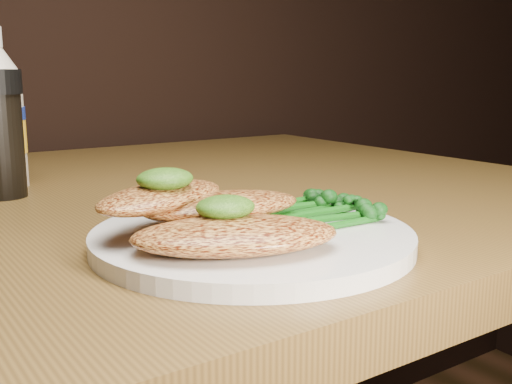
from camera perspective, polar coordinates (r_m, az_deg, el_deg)
plate at (r=0.47m, az=-0.35°, el=-4.25°), size 0.24×0.24×0.01m
chicken_front at (r=0.41m, az=-1.92°, el=-4.04°), size 0.16×0.12×0.02m
chicken_mid at (r=0.46m, az=-3.29°, el=-1.25°), size 0.13×0.08×0.02m
chicken_back at (r=0.46m, az=-8.78°, el=-0.44°), size 0.14×0.11×0.02m
pesto_front at (r=0.42m, az=-2.87°, el=-1.40°), size 0.04×0.04×0.02m
pesto_back at (r=0.45m, az=-8.48°, el=1.22°), size 0.04×0.04×0.02m
broccolini_bundle at (r=0.49m, az=4.49°, el=-1.61°), size 0.13×0.11×0.02m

